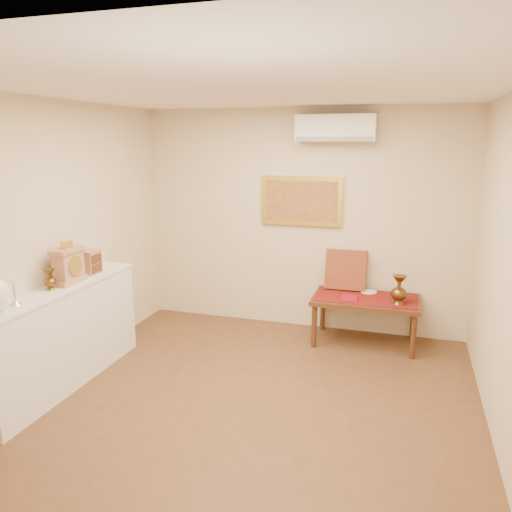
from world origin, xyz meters
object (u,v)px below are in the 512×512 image
at_px(wooden_chest, 90,262).
at_px(low_table, 366,303).
at_px(display_ledge, 63,336).
at_px(mantel_clock, 69,265).
at_px(brass_urn_tall, 399,287).

bearing_deg(wooden_chest, low_table, 26.99).
height_order(display_ledge, low_table, display_ledge).
distance_m(mantel_clock, low_table, 3.24).
bearing_deg(display_ledge, wooden_chest, 90.30).
relative_size(mantel_clock, wooden_chest, 1.68).
distance_m(brass_urn_tall, low_table, 0.47).
relative_size(wooden_chest, low_table, 0.20).
relative_size(mantel_clock, low_table, 0.34).
distance_m(mantel_clock, wooden_chest, 0.37).
height_order(display_ledge, mantel_clock, mantel_clock).
height_order(display_ledge, wooden_chest, wooden_chest).
height_order(mantel_clock, low_table, mantel_clock).
distance_m(display_ledge, mantel_clock, 0.68).
bearing_deg(display_ledge, brass_urn_tall, 29.90).
bearing_deg(mantel_clock, display_ledge, -96.34).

